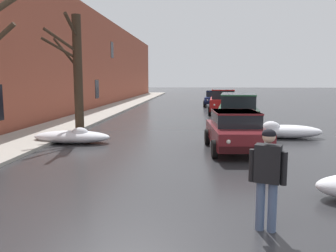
{
  "coord_description": "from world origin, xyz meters",
  "views": [
    {
      "loc": [
        0.79,
        -4.52,
        2.59
      ],
      "look_at": [
        -0.22,
        7.52,
        0.95
      ],
      "focal_mm": 37.59,
      "sensor_mm": 36.0,
      "label": 1
    }
  ],
  "objects_px": {
    "sedan_maroon_approaching_near_lane": "(236,130)",
    "pedestrian_with_coffee": "(268,172)",
    "bare_tree_second_along_sidewalk": "(77,72)",
    "suv_green_parked_kerbside_close": "(238,110)",
    "sedan_darkblue_parked_far_down_block": "(214,98)",
    "suv_red_parked_kerbside_mid": "(223,100)"
  },
  "relations": [
    {
      "from": "sedan_maroon_approaching_near_lane",
      "to": "suv_green_parked_kerbside_close",
      "type": "distance_m",
      "value": 5.76
    },
    {
      "from": "suv_green_parked_kerbside_close",
      "to": "pedestrian_with_coffee",
      "type": "relative_size",
      "value": 2.81
    },
    {
      "from": "suv_green_parked_kerbside_close",
      "to": "suv_red_parked_kerbside_mid",
      "type": "distance_m",
      "value": 7.83
    },
    {
      "from": "suv_green_parked_kerbside_close",
      "to": "pedestrian_with_coffee",
      "type": "xyz_separation_m",
      "value": [
        -0.9,
        -12.57,
        0.05
      ]
    },
    {
      "from": "sedan_maroon_approaching_near_lane",
      "to": "sedan_darkblue_parked_far_down_block",
      "type": "distance_m",
      "value": 20.88
    },
    {
      "from": "suv_green_parked_kerbside_close",
      "to": "suv_red_parked_kerbside_mid",
      "type": "height_order",
      "value": "same"
    },
    {
      "from": "bare_tree_second_along_sidewalk",
      "to": "sedan_maroon_approaching_near_lane",
      "type": "distance_m",
      "value": 7.81
    },
    {
      "from": "sedan_maroon_approaching_near_lane",
      "to": "sedan_darkblue_parked_far_down_block",
      "type": "relative_size",
      "value": 0.99
    },
    {
      "from": "sedan_darkblue_parked_far_down_block",
      "to": "suv_green_parked_kerbside_close",
      "type": "bearing_deg",
      "value": -88.01
    },
    {
      "from": "suv_green_parked_kerbside_close",
      "to": "pedestrian_with_coffee",
      "type": "bearing_deg",
      "value": -94.09
    },
    {
      "from": "sedan_maroon_approaching_near_lane",
      "to": "suv_green_parked_kerbside_close",
      "type": "bearing_deg",
      "value": 82.99
    },
    {
      "from": "suv_red_parked_kerbside_mid",
      "to": "bare_tree_second_along_sidewalk",
      "type": "bearing_deg",
      "value": -124.95
    },
    {
      "from": "suv_green_parked_kerbside_close",
      "to": "bare_tree_second_along_sidewalk",
      "type": "bearing_deg",
      "value": -160.43
    },
    {
      "from": "bare_tree_second_along_sidewalk",
      "to": "suv_green_parked_kerbside_close",
      "type": "bearing_deg",
      "value": 19.57
    },
    {
      "from": "sedan_darkblue_parked_far_down_block",
      "to": "pedestrian_with_coffee",
      "type": "bearing_deg",
      "value": -90.77
    },
    {
      "from": "bare_tree_second_along_sidewalk",
      "to": "pedestrian_with_coffee",
      "type": "bearing_deg",
      "value": -55.92
    },
    {
      "from": "suv_red_parked_kerbside_mid",
      "to": "sedan_darkblue_parked_far_down_block",
      "type": "relative_size",
      "value": 1.17
    },
    {
      "from": "sedan_maroon_approaching_near_lane",
      "to": "pedestrian_with_coffee",
      "type": "distance_m",
      "value": 6.87
    },
    {
      "from": "bare_tree_second_along_sidewalk",
      "to": "sedan_maroon_approaching_near_lane",
      "type": "relative_size",
      "value": 1.32
    },
    {
      "from": "bare_tree_second_along_sidewalk",
      "to": "suv_red_parked_kerbside_mid",
      "type": "xyz_separation_m",
      "value": [
        7.35,
        10.52,
        -1.89
      ]
    },
    {
      "from": "pedestrian_with_coffee",
      "to": "suv_green_parked_kerbside_close",
      "type": "bearing_deg",
      "value": 85.91
    },
    {
      "from": "suv_green_parked_kerbside_close",
      "to": "sedan_darkblue_parked_far_down_block",
      "type": "bearing_deg",
      "value": 91.99
    }
  ]
}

